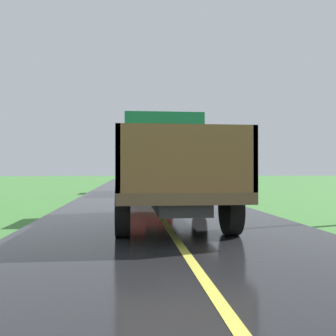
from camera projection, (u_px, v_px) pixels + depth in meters
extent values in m
cube|color=#2D2D30|center=(169.00, 199.00, 8.97)|extent=(0.90, 5.51, 0.24)
cube|color=brown|center=(169.00, 190.00, 8.97)|extent=(2.30, 5.80, 0.20)
cube|color=#197A4C|center=(162.00, 150.00, 10.92)|extent=(2.10, 1.90, 1.90)
cube|color=black|center=(159.00, 141.00, 11.87)|extent=(1.78, 0.02, 0.76)
cube|color=brown|center=(121.00, 161.00, 7.89)|extent=(0.08, 3.85, 1.10)
cube|color=brown|center=(226.00, 161.00, 8.12)|extent=(0.08, 3.85, 1.10)
cube|color=brown|center=(188.00, 158.00, 6.13)|extent=(2.30, 0.08, 1.10)
cube|color=brown|center=(165.00, 163.00, 9.88)|extent=(2.30, 0.08, 1.10)
cylinder|color=black|center=(125.00, 198.00, 10.65)|extent=(0.28, 1.00, 1.00)
cylinder|color=black|center=(199.00, 197.00, 10.86)|extent=(0.28, 1.00, 1.00)
cylinder|color=black|center=(123.00, 210.00, 7.28)|extent=(0.28, 1.00, 1.00)
cylinder|color=black|center=(231.00, 209.00, 7.49)|extent=(0.28, 1.00, 1.00)
ellipsoid|color=#A7D32E|center=(134.00, 152.00, 9.37)|extent=(0.46, 0.52, 0.45)
ellipsoid|color=#A9D029|center=(151.00, 180.00, 7.48)|extent=(0.51, 0.57, 0.48)
ellipsoid|color=#B2CD29|center=(149.00, 162.00, 7.84)|extent=(0.57, 0.54, 0.45)
ellipsoid|color=#ADD032|center=(216.00, 161.00, 6.97)|extent=(0.49, 0.51, 0.47)
ellipsoid|color=#B8CD2C|center=(206.00, 180.00, 8.22)|extent=(0.54, 0.66, 0.45)
ellipsoid|color=#ADD32A|center=(163.00, 160.00, 6.42)|extent=(0.53, 0.67, 0.50)
ellipsoid|color=#B1BB1B|center=(183.00, 179.00, 7.39)|extent=(0.49, 0.49, 0.45)
ellipsoid|color=#A6C41A|center=(178.00, 182.00, 7.13)|extent=(0.42, 0.40, 0.38)
ellipsoid|color=#BCD21E|center=(146.00, 163.00, 8.69)|extent=(0.59, 0.70, 0.45)
cube|color=#2D2D30|center=(146.00, 182.00, 21.37)|extent=(0.90, 5.51, 0.24)
cube|color=brown|center=(146.00, 179.00, 21.37)|extent=(2.30, 5.80, 0.20)
cube|color=silver|center=(145.00, 161.00, 23.32)|extent=(2.10, 1.90, 1.90)
cube|color=black|center=(144.00, 156.00, 24.27)|extent=(1.79, 0.02, 0.76)
cube|color=maroon|center=(126.00, 167.00, 20.29)|extent=(0.08, 3.85, 1.10)
cube|color=maroon|center=(168.00, 167.00, 20.52)|extent=(0.08, 3.85, 1.10)
cube|color=maroon|center=(149.00, 167.00, 18.53)|extent=(2.30, 0.08, 1.10)
cube|color=maroon|center=(146.00, 167.00, 22.28)|extent=(2.30, 0.08, 1.10)
cylinder|color=black|center=(128.00, 183.00, 23.05)|extent=(0.28, 1.00, 1.00)
cylinder|color=black|center=(162.00, 183.00, 23.27)|extent=(0.28, 1.00, 1.00)
cylinder|color=black|center=(127.00, 185.00, 19.68)|extent=(0.28, 1.00, 1.00)
cylinder|color=black|center=(168.00, 185.00, 19.89)|extent=(0.28, 1.00, 1.00)
ellipsoid|color=#AAC52B|center=(132.00, 169.00, 20.86)|extent=(0.42, 0.50, 0.40)
ellipsoid|color=#AFBC2D|center=(159.00, 162.00, 21.94)|extent=(0.44, 0.43, 0.48)
ellipsoid|color=#B5CF21|center=(135.00, 167.00, 20.11)|extent=(0.52, 0.66, 0.37)
ellipsoid|color=#A6C41D|center=(155.00, 168.00, 21.50)|extent=(0.43, 0.52, 0.49)
ellipsoid|color=#A8CF2F|center=(153.00, 162.00, 21.20)|extent=(0.55, 0.70, 0.47)
ellipsoid|color=#ADC022|center=(143.00, 162.00, 21.88)|extent=(0.51, 0.60, 0.47)
ellipsoid|color=#B8D01F|center=(156.00, 174.00, 20.38)|extent=(0.56, 0.63, 0.37)
ellipsoid|color=#AFC627|center=(151.00, 175.00, 18.89)|extent=(0.43, 0.49, 0.43)
ellipsoid|color=#B4D331|center=(159.00, 174.00, 18.98)|extent=(0.42, 0.38, 0.40)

